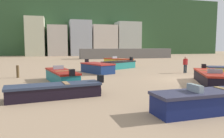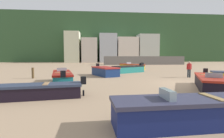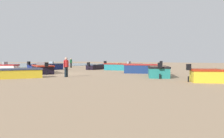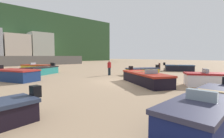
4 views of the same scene
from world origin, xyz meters
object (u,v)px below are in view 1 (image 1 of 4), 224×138
object	(u,v)px
boat_teal_5	(119,65)
mooring_post_near_water	(18,72)
boat_black_4	(211,78)
boat_navy_2	(97,68)
boat_black_3	(55,91)
boat_yellow_9	(118,61)
beach_walker_foreground	(185,63)
boat_navy_1	(213,101)
boat_teal_0	(61,76)

from	to	relation	value
boat_teal_5	mooring_post_near_water	world-z (taller)	boat_teal_5
boat_black_4	mooring_post_near_water	xyz separation A→B (m)	(-13.44, 6.63, 0.08)
boat_navy_2	boat_black_3	bearing A→B (deg)	43.59
boat_black_3	boat_teal_5	distance (m)	15.04
boat_yellow_9	mooring_post_near_water	distance (m)	16.02
boat_black_3	boat_teal_5	xyz separation A→B (m)	(7.35, 13.12, 0.08)
boat_yellow_9	beach_walker_foreground	world-z (taller)	beach_walker_foreground
boat_navy_1	boat_black_3	size ratio (longest dim) A/B	1.08
boat_teal_0	boat_navy_2	size ratio (longest dim) A/B	1.32
boat_teal_0	boat_navy_2	xyz separation A→B (m)	(3.61, 5.03, 0.02)
boat_navy_1	boat_black_3	xyz separation A→B (m)	(-6.05, 3.99, -0.07)
boat_navy_1	beach_walker_foreground	size ratio (longest dim) A/B	3.30
boat_yellow_9	mooring_post_near_water	xyz separation A→B (m)	(-11.92, -10.70, 0.08)
boat_navy_1	boat_teal_0	bearing A→B (deg)	30.55
beach_walker_foreground	boat_navy_1	bearing A→B (deg)	57.28
boat_teal_0	boat_navy_2	distance (m)	6.19
boat_navy_1	boat_navy_2	size ratio (longest dim) A/B	1.33
boat_black_3	mooring_post_near_water	xyz separation A→B (m)	(-2.93, 8.15, 0.15)
boat_teal_5	beach_walker_foreground	bearing A→B (deg)	-169.06
boat_yellow_9	beach_walker_foreground	xyz separation A→B (m)	(3.37, -11.46, 0.52)
boat_yellow_9	beach_walker_foreground	bearing A→B (deg)	-102.27
boat_teal_0	boat_black_4	world-z (taller)	boat_teal_0
boat_navy_2	mooring_post_near_water	bearing A→B (deg)	-11.22
boat_navy_1	beach_walker_foreground	xyz separation A→B (m)	(6.31, 11.38, 0.51)
boat_yellow_9	boat_navy_1	bearing A→B (deg)	-125.98
boat_teal_5	boat_black_3	bearing A→B (deg)	120.53
mooring_post_near_water	boat_black_3	bearing A→B (deg)	-70.23
boat_teal_0	beach_walker_foreground	world-z (taller)	beach_walker_foreground
boat_black_4	boat_yellow_9	size ratio (longest dim) A/B	1.08
boat_black_3	boat_black_4	xyz separation A→B (m)	(10.51, 1.52, 0.06)
mooring_post_near_water	boat_navy_1	bearing A→B (deg)	-53.52
boat_navy_1	boat_teal_5	xyz separation A→B (m)	(1.30, 17.11, 0.00)
boat_black_4	beach_walker_foreground	world-z (taller)	beach_walker_foreground
boat_teal_0	mooring_post_near_water	world-z (taller)	boat_teal_0
boat_navy_1	mooring_post_near_water	xyz separation A→B (m)	(-8.98, 12.14, 0.07)
boat_black_4	boat_navy_1	bearing A→B (deg)	77.91
boat_navy_1	boat_black_3	bearing A→B (deg)	54.30
boat_navy_1	boat_black_3	world-z (taller)	boat_navy_1
beach_walker_foreground	boat_teal_0	bearing A→B (deg)	9.26
boat_yellow_9	boat_teal_0	bearing A→B (deg)	-149.59
boat_navy_2	beach_walker_foreground	size ratio (longest dim) A/B	2.47
boat_black_3	mooring_post_near_water	size ratio (longest dim) A/B	4.81
boat_black_3	beach_walker_foreground	xyz separation A→B (m)	(12.36, 7.39, 0.58)
boat_navy_1	boat_black_4	bearing A→B (deg)	-41.34
boat_teal_0	boat_black_4	xyz separation A→B (m)	(10.04, -3.13, -0.03)
boat_navy_1	boat_navy_2	world-z (taller)	boat_navy_2
boat_navy_1	boat_teal_5	size ratio (longest dim) A/B	1.18
mooring_post_near_water	beach_walker_foreground	xyz separation A→B (m)	(15.28, -0.76, 0.44)
boat_teal_0	boat_teal_5	xyz separation A→B (m)	(6.88, 8.47, -0.01)
boat_yellow_9	boat_navy_2	bearing A→B (deg)	-146.82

